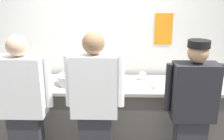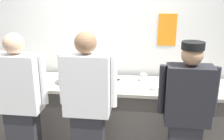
# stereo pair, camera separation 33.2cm
# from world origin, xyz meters

# --- Properties ---
(wall_back) EXTENTS (5.11, 0.11, 2.75)m
(wall_back) POSITION_xyz_m (0.00, 0.86, 1.37)
(wall_back) COLOR white
(wall_back) RESTS_ON ground
(prep_counter) EXTENTS (3.26, 0.71, 0.89)m
(prep_counter) POSITION_xyz_m (0.00, 0.37, 0.45)
(prep_counter) COLOR #56514C
(prep_counter) RESTS_ON ground
(chef_near_left) EXTENTS (0.60, 0.24, 1.64)m
(chef_near_left) POSITION_xyz_m (-0.83, -0.32, 0.87)
(chef_near_left) COLOR #2D2D33
(chef_near_left) RESTS_ON ground
(chef_center) EXTENTS (0.61, 0.24, 1.67)m
(chef_center) POSITION_xyz_m (-0.09, -0.33, 0.88)
(chef_center) COLOR #2D2D33
(chef_center) RESTS_ON ground
(chef_far_right) EXTENTS (0.58, 0.24, 1.59)m
(chef_far_right) POSITION_xyz_m (0.93, -0.30, 0.85)
(chef_far_right) COLOR #2D2D33
(chef_far_right) RESTS_ON ground
(plate_stack_front) EXTENTS (0.22, 0.22, 0.07)m
(plate_stack_front) POSITION_xyz_m (-0.10, 0.48, 0.93)
(plate_stack_front) COLOR white
(plate_stack_front) RESTS_ON prep_counter
(plate_stack_rear) EXTENTS (0.23, 0.23, 0.06)m
(plate_stack_rear) POSITION_xyz_m (-0.90, 0.35, 0.92)
(plate_stack_rear) COLOR white
(plate_stack_rear) RESTS_ON prep_counter
(mixing_bowl_steel) EXTENTS (0.37, 0.37, 0.12)m
(mixing_bowl_steel) POSITION_xyz_m (-0.44, 0.35, 0.96)
(mixing_bowl_steel) COLOR #B7BABF
(mixing_bowl_steel) RESTS_ON prep_counter
(sheet_tray) EXTENTS (0.43, 0.31, 0.02)m
(sheet_tray) POSITION_xyz_m (-1.24, 0.40, 0.91)
(sheet_tray) COLOR #B7BABF
(sheet_tray) RESTS_ON prep_counter
(squeeze_bottle_primary) EXTENTS (0.06, 0.06, 0.21)m
(squeeze_bottle_primary) POSITION_xyz_m (1.38, 0.46, 1.00)
(squeeze_bottle_primary) COLOR #E5E066
(squeeze_bottle_primary) RESTS_ON prep_counter
(ramekin_green_sauce) EXTENTS (0.09, 0.09, 0.04)m
(ramekin_green_sauce) POSITION_xyz_m (0.94, 0.28, 0.92)
(ramekin_green_sauce) COLOR white
(ramekin_green_sauce) RESTS_ON prep_counter
(ramekin_yellow_sauce) EXTENTS (0.10, 0.10, 0.04)m
(ramekin_yellow_sauce) POSITION_xyz_m (0.62, 0.22, 0.91)
(ramekin_yellow_sauce) COLOR white
(ramekin_yellow_sauce) RESTS_ON prep_counter
(deli_cup) EXTENTS (0.09, 0.09, 0.10)m
(deli_cup) POSITION_xyz_m (0.48, 0.52, 0.94)
(deli_cup) COLOR white
(deli_cup) RESTS_ON prep_counter
(chefs_knife) EXTENTS (0.28, 0.03, 0.02)m
(chefs_knife) POSITION_xyz_m (0.19, 0.51, 0.90)
(chefs_knife) COLOR #B7BABF
(chefs_knife) RESTS_ON prep_counter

